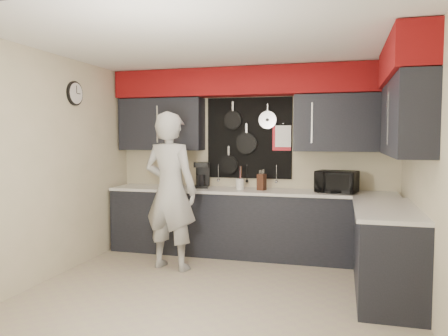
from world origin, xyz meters
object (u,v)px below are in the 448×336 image
(knife_block, at_px, (262,182))
(utensil_crock, at_px, (240,184))
(coffee_maker, at_px, (202,174))
(person, at_px, (170,191))
(microwave, at_px, (337,182))

(knife_block, xyz_separation_m, utensil_crock, (-0.31, 0.02, -0.04))
(utensil_crock, distance_m, coffee_maker, 0.59)
(knife_block, bearing_deg, utensil_crock, -165.31)
(utensil_crock, xyz_separation_m, person, (-0.69, -0.84, -0.02))
(microwave, xyz_separation_m, knife_block, (-0.98, -0.01, -0.03))
(microwave, bearing_deg, coffee_maker, -168.06)
(utensil_crock, relative_size, coffee_maker, 0.40)
(knife_block, bearing_deg, person, -122.33)
(microwave, xyz_separation_m, utensil_crock, (-1.29, 0.01, -0.07))
(person, bearing_deg, coffee_maker, -87.35)
(microwave, bearing_deg, utensil_crock, -166.29)
(microwave, height_order, coffee_maker, coffee_maker)
(knife_block, distance_m, person, 1.29)
(utensil_crock, relative_size, person, 0.08)
(person, bearing_deg, knife_block, -130.86)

